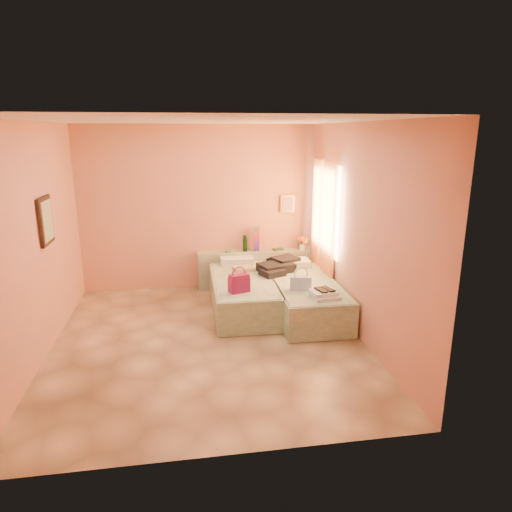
{
  "coord_description": "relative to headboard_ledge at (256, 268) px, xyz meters",
  "views": [
    {
      "loc": [
        -0.26,
        -5.56,
        2.68
      ],
      "look_at": [
        0.77,
        0.85,
        0.9
      ],
      "focal_mm": 32.0,
      "sensor_mm": 36.0,
      "label": 1
    }
  ],
  "objects": [
    {
      "name": "clothes_pile",
      "position": [
        0.24,
        -0.79,
        0.26
      ],
      "size": [
        0.75,
        0.75,
        0.18
      ],
      "primitive_type": "cube",
      "rotation": [
        0.0,
        0.0,
        0.36
      ],
      "color": "black",
      "rests_on": "bed_right"
    },
    {
      "name": "rainbow_box",
      "position": [
        0.01,
        0.01,
        0.54
      ],
      "size": [
        0.1,
        0.1,
        0.43
      ],
      "primitive_type": "cube",
      "rotation": [
        0.0,
        0.0,
        -0.07
      ],
      "color": "#92124A",
      "rests_on": "headboard_ledge"
    },
    {
      "name": "small_dish",
      "position": [
        -0.49,
        -0.04,
        0.34
      ],
      "size": [
        0.14,
        0.14,
        0.03
      ],
      "primitive_type": "cylinder",
      "rotation": [
        0.0,
        0.0,
        -0.0
      ],
      "color": "#51946B",
      "rests_on": "headboard_ledge"
    },
    {
      "name": "towel_stack",
      "position": [
        0.61,
        -2.08,
        0.23
      ],
      "size": [
        0.37,
        0.33,
        0.1
      ],
      "primitive_type": "cube",
      "rotation": [
        0.0,
        0.0,
        0.07
      ],
      "color": "white",
      "rests_on": "bed_right"
    },
    {
      "name": "blue_handbag",
      "position": [
        0.37,
        -1.69,
        0.27
      ],
      "size": [
        0.32,
        0.18,
        0.19
      ],
      "primitive_type": "cube",
      "rotation": [
        0.0,
        0.0,
        -0.19
      ],
      "color": "#4465A3",
      "rests_on": "bed_right"
    },
    {
      "name": "headboard_ledge",
      "position": [
        0.0,
        0.0,
        0.0
      ],
      "size": [
        2.05,
        0.3,
        0.65
      ],
      "primitive_type": "cube",
      "color": "#9DA788",
      "rests_on": "ground"
    },
    {
      "name": "room_walls",
      "position": [
        -0.77,
        -1.53,
        1.46
      ],
      "size": [
        4.02,
        4.51,
        2.81
      ],
      "color": "tan",
      "rests_on": "ground"
    },
    {
      "name": "bed_right",
      "position": [
        0.52,
        -1.37,
        -0.08
      ],
      "size": [
        0.92,
        2.01,
        0.5
      ],
      "primitive_type": "cube",
      "rotation": [
        0.0,
        0.0,
        -0.01
      ],
      "color": "#B5D1A8",
      "rests_on": "ground"
    },
    {
      "name": "flower_vase",
      "position": [
        0.82,
        -0.06,
        0.47
      ],
      "size": [
        0.24,
        0.24,
        0.29
      ],
      "primitive_type": "cube",
      "rotation": [
        0.0,
        0.0,
        -0.08
      ],
      "color": "white",
      "rests_on": "headboard_ledge"
    },
    {
      "name": "ground",
      "position": [
        -0.98,
        -2.1,
        -0.33
      ],
      "size": [
        4.5,
        4.5,
        0.0
      ],
      "primitive_type": "plane",
      "color": "tan",
      "rests_on": "ground"
    },
    {
      "name": "green_book",
      "position": [
        0.39,
        -0.03,
        0.34
      ],
      "size": [
        0.21,
        0.17,
        0.03
      ],
      "primitive_type": "cube",
      "rotation": [
        0.0,
        0.0,
        0.25
      ],
      "color": "#234227",
      "rests_on": "headboard_ledge"
    },
    {
      "name": "bed_left",
      "position": [
        -0.38,
        -1.05,
        -0.08
      ],
      "size": [
        0.92,
        2.01,
        0.5
      ],
      "primitive_type": "cube",
      "rotation": [
        0.0,
        0.0,
        -0.01
      ],
      "color": "#B5D1A8",
      "rests_on": "ground"
    },
    {
      "name": "khaki_garment",
      "position": [
        -0.31,
        -0.65,
        0.2
      ],
      "size": [
        0.35,
        0.3,
        0.05
      ],
      "primitive_type": "cube",
      "rotation": [
        0.0,
        0.0,
        0.15
      ],
      "color": "tan",
      "rests_on": "bed_left"
    },
    {
      "name": "water_bottle",
      "position": [
        -0.2,
        -0.01,
        0.46
      ],
      "size": [
        0.09,
        0.09,
        0.28
      ],
      "primitive_type": "cylinder",
      "rotation": [
        0.0,
        0.0,
        0.24
      ],
      "color": "#133417",
      "rests_on": "headboard_ledge"
    },
    {
      "name": "magenta_handbag",
      "position": [
        -0.51,
        -1.65,
        0.31
      ],
      "size": [
        0.32,
        0.24,
        0.26
      ],
      "primitive_type": "cube",
      "rotation": [
        0.0,
        0.0,
        0.33
      ],
      "color": "#92124A",
      "rests_on": "bed_left"
    },
    {
      "name": "sandal_pair",
      "position": [
        0.61,
        -2.06,
        0.29
      ],
      "size": [
        0.22,
        0.26,
        0.02
      ],
      "primitive_type": "cube",
      "rotation": [
        0.0,
        0.0,
        0.26
      ],
      "color": "black",
      "rests_on": "towel_stack"
    }
  ]
}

